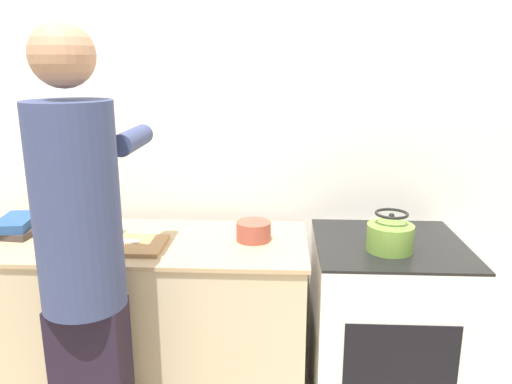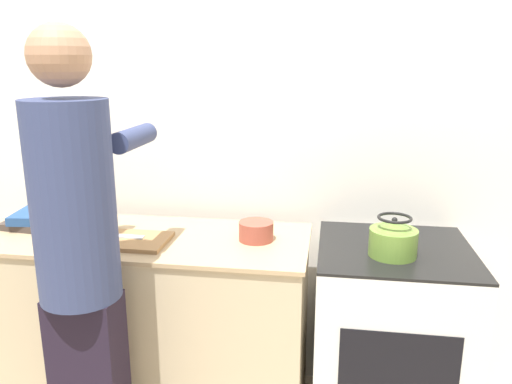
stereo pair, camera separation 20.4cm
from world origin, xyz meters
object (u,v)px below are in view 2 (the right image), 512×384
object	(u,v)px
knife	(115,236)
kettle	(393,239)
oven	(388,343)
canister_jar	(87,212)
bowl_prep	(256,231)
person	(80,258)
cutting_board	(126,240)

from	to	relation	value
knife	kettle	xyz separation A→B (m)	(1.20, 0.01, 0.05)
oven	canister_jar	world-z (taller)	canister_jar
oven	bowl_prep	xyz separation A→B (m)	(-0.60, -0.01, 0.51)
person	bowl_prep	bearing A→B (deg)	40.80
oven	kettle	xyz separation A→B (m)	(-0.02, -0.09, 0.53)
knife	bowl_prep	world-z (taller)	bowl_prep
oven	person	world-z (taller)	person
oven	cutting_board	size ratio (longest dim) A/B	2.52
knife	canister_jar	distance (m)	0.29
knife	bowl_prep	bearing A→B (deg)	10.83
cutting_board	knife	world-z (taller)	knife
oven	knife	bearing A→B (deg)	-175.06
cutting_board	kettle	world-z (taller)	kettle
bowl_prep	cutting_board	bearing A→B (deg)	-168.61
cutting_board	kettle	bearing A→B (deg)	1.50
cutting_board	knife	xyz separation A→B (m)	(-0.06, 0.02, 0.01)
person	cutting_board	xyz separation A→B (m)	(0.01, 0.38, -0.07)
person	canister_jar	size ratio (longest dim) A/B	12.70
person	canister_jar	distance (m)	0.63
oven	canister_jar	distance (m)	1.54
canister_jar	oven	bearing A→B (deg)	-2.83
person	cutting_board	size ratio (longest dim) A/B	4.98
oven	bowl_prep	bearing A→B (deg)	-178.98
cutting_board	person	bearing A→B (deg)	-91.81
person	cutting_board	bearing A→B (deg)	88.19
cutting_board	canister_jar	bearing A→B (deg)	145.01
cutting_board	oven	bearing A→B (deg)	6.06
kettle	bowl_prep	bearing A→B (deg)	171.87
kettle	canister_jar	world-z (taller)	kettle
knife	bowl_prep	distance (m)	0.63
bowl_prep	knife	bearing A→B (deg)	-171.28
cutting_board	bowl_prep	xyz separation A→B (m)	(0.56, 0.11, 0.03)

